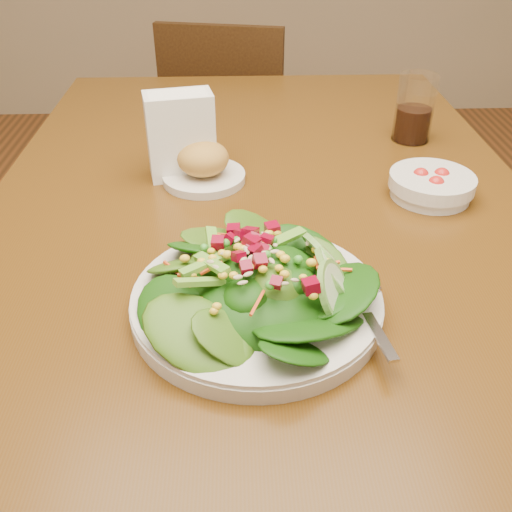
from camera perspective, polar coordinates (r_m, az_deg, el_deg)
The scene contains 8 objects.
ground_plane at distance 1.43m, azimuth 0.53°, elevation -22.33°, with size 5.00×5.00×0.00m, color #9C5323.
dining_table at distance 0.96m, azimuth 0.74°, elevation -0.50°, with size 0.90×1.40×0.75m.
chair_far at distance 1.93m, azimuth -2.56°, elevation 11.30°, with size 0.46×0.46×0.84m.
salad_plate at distance 0.68m, azimuth 0.94°, elevation -3.21°, with size 0.31×0.30×0.09m.
bread_plate at distance 0.98m, azimuth -5.28°, elevation 8.99°, with size 0.14×0.14×0.07m.
tomato_bowl at distance 0.98m, azimuth 17.12°, elevation 6.78°, with size 0.14×0.14×0.05m.
drinking_glass at distance 1.18m, azimuth 15.52°, elevation 13.65°, with size 0.07×0.07×0.13m.
napkin_holder at distance 0.99m, azimuth -7.57°, elevation 12.07°, with size 0.12×0.08×0.15m.
Camera 1 is at (-0.04, -0.79, 1.20)m, focal length 40.00 mm.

